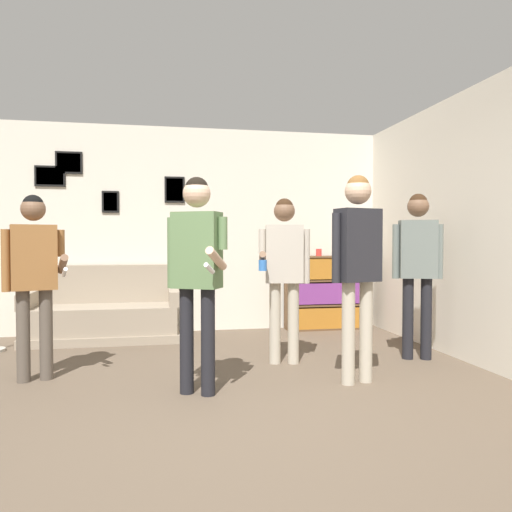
{
  "coord_description": "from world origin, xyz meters",
  "views": [
    {
      "loc": [
        -0.39,
        -2.88,
        1.2
      ],
      "look_at": [
        0.53,
        1.89,
        1.05
      ],
      "focal_mm": 35.0,
      "sensor_mm": 36.0,
      "label": 1
    }
  ],
  "objects_px": {
    "person_spectator_near_bookshelf": "(358,255)",
    "person_spectator_far_right": "(418,258)",
    "couch": "(104,315)",
    "drinking_cup": "(319,252)",
    "person_player_foreground_left": "(34,268)",
    "person_watcher_holding_cup": "(284,263)",
    "bookshelf": "(325,293)",
    "person_player_foreground_center": "(197,261)"
  },
  "relations": [
    {
      "from": "person_spectator_near_bookshelf",
      "to": "person_spectator_far_right",
      "type": "bearing_deg",
      "value": 36.72
    },
    {
      "from": "person_spectator_far_right",
      "to": "couch",
      "type": "bearing_deg",
      "value": 153.01
    },
    {
      "from": "person_spectator_near_bookshelf",
      "to": "person_spectator_far_right",
      "type": "height_order",
      "value": "person_spectator_near_bookshelf"
    },
    {
      "from": "couch",
      "to": "person_spectator_far_right",
      "type": "distance_m",
      "value": 3.71
    },
    {
      "from": "person_spectator_far_right",
      "to": "person_spectator_near_bookshelf",
      "type": "bearing_deg",
      "value": -143.28
    },
    {
      "from": "person_player_foreground_center",
      "to": "person_spectator_far_right",
      "type": "xyz_separation_m",
      "value": [
        2.28,
        0.75,
        -0.01
      ]
    },
    {
      "from": "couch",
      "to": "person_watcher_holding_cup",
      "type": "xyz_separation_m",
      "value": [
        1.87,
        -1.57,
        0.69
      ]
    },
    {
      "from": "person_watcher_holding_cup",
      "to": "drinking_cup",
      "type": "distance_m",
      "value": 2.0
    },
    {
      "from": "person_watcher_holding_cup",
      "to": "drinking_cup",
      "type": "xyz_separation_m",
      "value": [
        0.93,
        1.77,
        0.06
      ]
    },
    {
      "from": "bookshelf",
      "to": "person_player_foreground_left",
      "type": "xyz_separation_m",
      "value": [
        -3.27,
        -1.95,
        0.47
      ]
    },
    {
      "from": "couch",
      "to": "person_watcher_holding_cup",
      "type": "distance_m",
      "value": 2.54
    },
    {
      "from": "bookshelf",
      "to": "drinking_cup",
      "type": "xyz_separation_m",
      "value": [
        -0.1,
        0.0,
        0.55
      ]
    },
    {
      "from": "person_player_foreground_center",
      "to": "person_watcher_holding_cup",
      "type": "height_order",
      "value": "person_player_foreground_center"
    },
    {
      "from": "couch",
      "to": "person_player_foreground_center",
      "type": "xyz_separation_m",
      "value": [
        0.96,
        -2.4,
        0.75
      ]
    },
    {
      "from": "person_spectator_near_bookshelf",
      "to": "person_spectator_far_right",
      "type": "distance_m",
      "value": 1.16
    },
    {
      "from": "person_player_foreground_left",
      "to": "person_spectator_far_right",
      "type": "xyz_separation_m",
      "value": [
        3.62,
        0.11,
        0.06
      ]
    },
    {
      "from": "person_spectator_near_bookshelf",
      "to": "person_spectator_far_right",
      "type": "xyz_separation_m",
      "value": [
        0.93,
        0.69,
        -0.05
      ]
    },
    {
      "from": "person_player_foreground_center",
      "to": "person_spectator_near_bookshelf",
      "type": "height_order",
      "value": "person_spectator_near_bookshelf"
    },
    {
      "from": "person_player_foreground_left",
      "to": "person_player_foreground_center",
      "type": "height_order",
      "value": "person_player_foreground_center"
    },
    {
      "from": "bookshelf",
      "to": "person_player_foreground_left",
      "type": "distance_m",
      "value": 3.84
    },
    {
      "from": "bookshelf",
      "to": "person_spectator_near_bookshelf",
      "type": "height_order",
      "value": "person_spectator_near_bookshelf"
    },
    {
      "from": "person_player_foreground_center",
      "to": "person_spectator_far_right",
      "type": "relative_size",
      "value": 1.01
    },
    {
      "from": "person_watcher_holding_cup",
      "to": "person_spectator_far_right",
      "type": "xyz_separation_m",
      "value": [
        1.37,
        -0.08,
        0.04
      ]
    },
    {
      "from": "bookshelf",
      "to": "person_spectator_far_right",
      "type": "height_order",
      "value": "person_spectator_far_right"
    },
    {
      "from": "person_spectator_near_bookshelf",
      "to": "drinking_cup",
      "type": "height_order",
      "value": "person_spectator_near_bookshelf"
    },
    {
      "from": "person_player_foreground_left",
      "to": "person_player_foreground_center",
      "type": "bearing_deg",
      "value": -25.63
    },
    {
      "from": "drinking_cup",
      "to": "couch",
      "type": "bearing_deg",
      "value": -176.0
    },
    {
      "from": "couch",
      "to": "person_spectator_far_right",
      "type": "xyz_separation_m",
      "value": [
        3.24,
        -1.65,
        0.74
      ]
    },
    {
      "from": "couch",
      "to": "person_player_foreground_left",
      "type": "height_order",
      "value": "person_player_foreground_left"
    },
    {
      "from": "couch",
      "to": "drinking_cup",
      "type": "distance_m",
      "value": 2.9
    },
    {
      "from": "person_player_foreground_left",
      "to": "person_player_foreground_center",
      "type": "xyz_separation_m",
      "value": [
        1.34,
        -0.64,
        0.07
      ]
    },
    {
      "from": "couch",
      "to": "person_spectator_far_right",
      "type": "bearing_deg",
      "value": -26.99
    },
    {
      "from": "person_spectator_far_right",
      "to": "drinking_cup",
      "type": "distance_m",
      "value": 1.9
    },
    {
      "from": "person_player_foreground_center",
      "to": "drinking_cup",
      "type": "height_order",
      "value": "person_player_foreground_center"
    },
    {
      "from": "person_spectator_near_bookshelf",
      "to": "couch",
      "type": "bearing_deg",
      "value": 134.58
    },
    {
      "from": "couch",
      "to": "person_spectator_near_bookshelf",
      "type": "height_order",
      "value": "person_spectator_near_bookshelf"
    },
    {
      "from": "bookshelf",
      "to": "person_spectator_near_bookshelf",
      "type": "distance_m",
      "value": 2.67
    },
    {
      "from": "person_watcher_holding_cup",
      "to": "person_spectator_far_right",
      "type": "relative_size",
      "value": 0.96
    },
    {
      "from": "person_spectator_far_right",
      "to": "bookshelf",
      "type": "bearing_deg",
      "value": 100.59
    },
    {
      "from": "person_player_foreground_left",
      "to": "person_watcher_holding_cup",
      "type": "distance_m",
      "value": 2.25
    },
    {
      "from": "bookshelf",
      "to": "person_player_foreground_left",
      "type": "bearing_deg",
      "value": -149.15
    },
    {
      "from": "person_player_foreground_center",
      "to": "bookshelf",
      "type": "bearing_deg",
      "value": 53.33
    }
  ]
}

